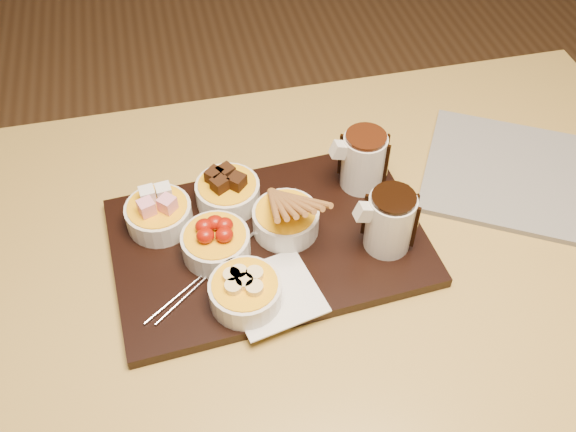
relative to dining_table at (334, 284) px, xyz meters
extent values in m
cube|color=#B59343|center=(0.00, 0.00, 0.08)|extent=(1.20, 0.80, 0.04)
cylinder|color=#B59343|center=(-0.54, 0.34, -0.30)|extent=(0.06, 0.06, 0.71)
cylinder|color=#B59343|center=(0.54, 0.34, -0.30)|extent=(0.06, 0.06, 0.71)
cube|color=black|center=(-0.10, 0.02, 0.11)|extent=(0.48, 0.33, 0.02)
cube|color=white|center=(-0.11, -0.08, 0.12)|extent=(0.14, 0.14, 0.00)
cylinder|color=silver|center=(-0.26, 0.09, 0.14)|extent=(0.10, 0.10, 0.04)
cylinder|color=silver|center=(-0.15, 0.11, 0.14)|extent=(0.10, 0.10, 0.04)
cylinder|color=silver|center=(-0.18, 0.01, 0.14)|extent=(0.10, 0.10, 0.04)
cylinder|color=silver|center=(-0.07, 0.04, 0.14)|extent=(0.10, 0.10, 0.04)
cylinder|color=silver|center=(-0.15, -0.08, 0.14)|extent=(0.10, 0.10, 0.04)
cylinder|color=silver|center=(0.07, -0.02, 0.16)|extent=(0.07, 0.07, 0.09)
cylinder|color=silver|center=(0.07, 0.11, 0.16)|extent=(0.07, 0.07, 0.09)
cube|color=beige|center=(0.34, 0.07, 0.10)|extent=(0.41, 0.38, 0.01)
camera|label=1|loc=(-0.21, -0.58, 0.85)|focal=40.00mm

